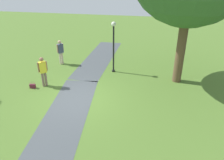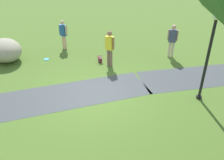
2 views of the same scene
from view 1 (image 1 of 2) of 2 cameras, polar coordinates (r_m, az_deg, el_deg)
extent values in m
plane|color=#4C6C29|center=(11.19, -8.16, -4.94)|extent=(48.00, 48.00, 0.00)
cube|color=#43484C|center=(16.51, -3.27, 5.90)|extent=(8.03, 2.03, 0.01)
cube|color=#43484C|center=(9.73, -12.74, -10.71)|extent=(8.16, 2.79, 0.01)
cylinder|color=brown|center=(12.69, 17.64, 8.16)|extent=(0.49, 0.49, 4.12)
cylinder|color=black|center=(14.08, 0.39, 2.41)|extent=(0.20, 0.20, 0.10)
cylinder|color=black|center=(13.57, 0.41, 7.84)|extent=(0.10, 0.10, 2.91)
sphere|color=white|center=(13.15, 0.43, 14.45)|extent=(0.28, 0.28, 0.28)
cylinder|color=#775E52|center=(12.72, -16.93, 0.28)|extent=(0.13, 0.13, 0.83)
cylinder|color=#775E52|center=(12.70, -17.63, 0.12)|extent=(0.13, 0.13, 0.83)
cube|color=yellow|center=(12.42, -17.72, 3.21)|extent=(0.42, 0.43, 0.62)
cylinder|color=#8F614C|center=(12.45, -16.77, 3.57)|extent=(0.08, 0.08, 0.55)
cylinder|color=#8F614C|center=(12.37, -18.73, 3.14)|extent=(0.08, 0.08, 0.55)
sphere|color=#8F614C|center=(12.26, -18.01, 5.16)|extent=(0.22, 0.22, 0.22)
cylinder|color=beige|center=(15.53, -13.38, 5.46)|extent=(0.13, 0.13, 0.82)
cylinder|color=beige|center=(15.60, -12.89, 5.62)|extent=(0.13, 0.13, 0.82)
cube|color=#404664|center=(15.33, -13.41, 8.05)|extent=(0.43, 0.40, 0.62)
cylinder|color=tan|center=(15.21, -14.12, 7.96)|extent=(0.08, 0.08, 0.55)
cylinder|color=tan|center=(15.43, -12.74, 8.37)|extent=(0.08, 0.08, 0.55)
sphere|color=tan|center=(15.20, -13.59, 9.65)|extent=(0.22, 0.22, 0.22)
cube|color=maroon|center=(12.81, -20.06, -1.51)|extent=(0.16, 0.33, 0.24)
torus|color=maroon|center=(12.73, -20.18, -0.80)|extent=(0.30, 0.30, 0.02)
camera|label=2|loc=(8.94, 37.90, 14.43)|focal=36.53mm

